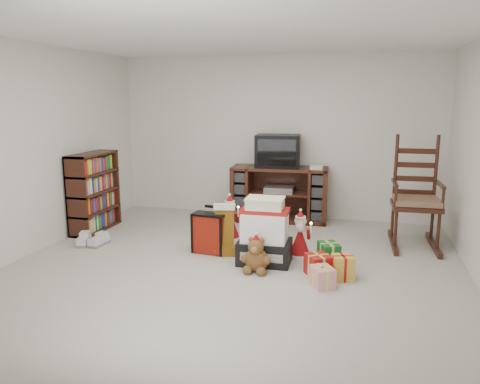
# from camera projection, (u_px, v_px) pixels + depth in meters

# --- Properties ---
(room) EXTENTS (5.01, 5.01, 2.51)m
(room) POSITION_uv_depth(u_px,v_px,m) (233.00, 157.00, 4.91)
(room) COLOR #A7A199
(room) RESTS_ON ground
(tv_stand) EXTENTS (1.47, 0.60, 0.83)m
(tv_stand) POSITION_uv_depth(u_px,v_px,m) (279.00, 194.00, 7.14)
(tv_stand) COLOR #401F12
(tv_stand) RESTS_ON floor
(bookshelf) EXTENTS (0.30, 0.90, 1.10)m
(bookshelf) POSITION_uv_depth(u_px,v_px,m) (94.00, 193.00, 6.59)
(bookshelf) COLOR #3D1A10
(bookshelf) RESTS_ON floor
(rocking_chair) EXTENTS (0.61, 0.98, 1.45)m
(rocking_chair) POSITION_uv_depth(u_px,v_px,m) (415.00, 207.00, 5.93)
(rocking_chair) COLOR #3D1A10
(rocking_chair) RESTS_ON floor
(gift_pile) EXTENTS (0.61, 0.45, 0.74)m
(gift_pile) POSITION_uv_depth(u_px,v_px,m) (265.00, 235.00, 5.29)
(gift_pile) COLOR black
(gift_pile) RESTS_ON floor
(red_suitcase) EXTENTS (0.40, 0.24, 0.58)m
(red_suitcase) POSITION_uv_depth(u_px,v_px,m) (210.00, 233.00, 5.65)
(red_suitcase) COLOR maroon
(red_suitcase) RESTS_ON floor
(stocking) EXTENTS (0.32, 0.20, 0.63)m
(stocking) POSITION_uv_depth(u_px,v_px,m) (224.00, 229.00, 5.57)
(stocking) COLOR #0C6E14
(stocking) RESTS_ON floor
(teddy_bear) EXTENTS (0.26, 0.23, 0.38)m
(teddy_bear) POSITION_uv_depth(u_px,v_px,m) (256.00, 257.00, 5.05)
(teddy_bear) COLOR brown
(teddy_bear) RESTS_ON floor
(santa_figurine) EXTENTS (0.28, 0.26, 0.57)m
(santa_figurine) POSITION_uv_depth(u_px,v_px,m) (300.00, 239.00, 5.52)
(santa_figurine) COLOR maroon
(santa_figurine) RESTS_ON floor
(mrs_claus_figurine) EXTENTS (0.30, 0.28, 0.61)m
(mrs_claus_figurine) POSITION_uv_depth(u_px,v_px,m) (230.00, 223.00, 6.18)
(mrs_claus_figurine) COLOR maroon
(mrs_claus_figurine) RESTS_ON floor
(sneaker_pair) EXTENTS (0.40, 0.34, 0.11)m
(sneaker_pair) POSITION_uv_depth(u_px,v_px,m) (91.00, 241.00, 5.99)
(sneaker_pair) COLOR silver
(sneaker_pair) RESTS_ON floor
(gift_cluster) EXTENTS (0.50, 0.76, 0.23)m
(gift_cluster) POSITION_uv_depth(u_px,v_px,m) (324.00, 265.00, 4.95)
(gift_cluster) COLOR #A21612
(gift_cluster) RESTS_ON floor
(crt_television) EXTENTS (0.71, 0.55, 0.48)m
(crt_television) POSITION_uv_depth(u_px,v_px,m) (278.00, 151.00, 7.05)
(crt_television) COLOR black
(crt_television) RESTS_ON tv_stand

